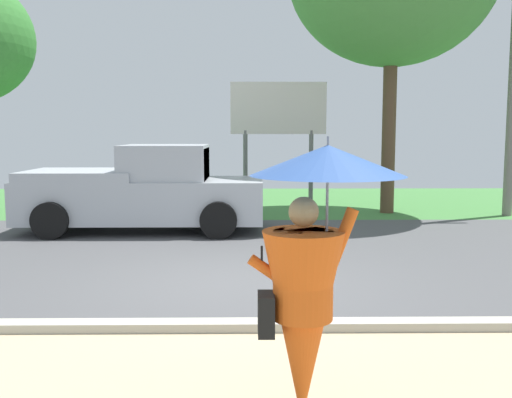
% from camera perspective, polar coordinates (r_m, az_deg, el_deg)
% --- Properties ---
extents(ground_plane, '(40.00, 22.00, 0.20)m').
position_cam_1_polar(ground_plane, '(11.36, -1.53, -4.64)').
color(ground_plane, '#4C4C4F').
extents(monk_pedestrian, '(1.13, 1.12, 2.13)m').
position_cam_1_polar(monk_pedestrian, '(4.28, 5.26, -7.08)').
color(monk_pedestrian, '#E55B19').
rests_on(monk_pedestrian, ground_plane).
extents(pickup_truck, '(5.20, 2.28, 1.88)m').
position_cam_1_polar(pickup_truck, '(12.98, -10.86, 0.76)').
color(pickup_truck, '#ADB2BA').
rests_on(pickup_truck, ground_plane).
extents(roadside_billboard, '(2.60, 0.12, 3.50)m').
position_cam_1_polar(roadside_billboard, '(15.98, 2.21, 7.97)').
color(roadside_billboard, slate).
rests_on(roadside_billboard, ground_plane).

